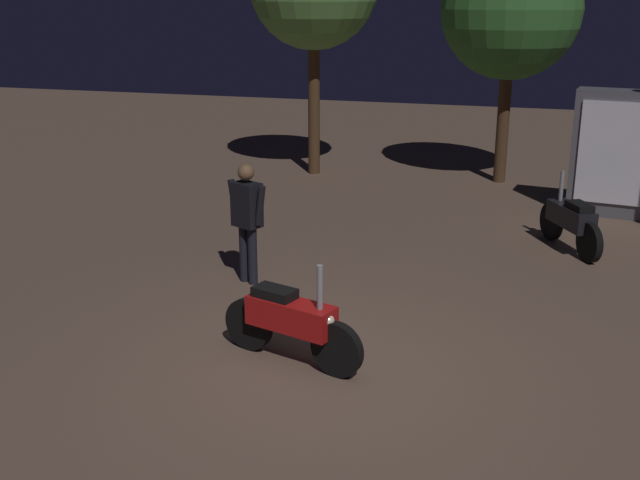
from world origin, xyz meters
TOP-DOWN VIEW (x-y plane):
  - ground_plane at (0.00, 0.00)m, footprint 40.00×40.00m
  - motorcycle_red_foreground at (-0.40, 0.16)m, footprint 1.62×0.58m
  - motorcycle_black_parked_left at (2.30, 4.79)m, footprint 0.88×1.50m
  - person_rider_beside at (-1.68, 2.18)m, footprint 0.63×0.37m
  - tree_center_bg at (0.97, 8.97)m, footprint 2.64×2.64m
  - kiosk_billboard at (3.06, 6.97)m, footprint 1.65×0.74m

SIDE VIEW (x-z plane):
  - ground_plane at x=0.00m, z-range 0.00..0.00m
  - motorcycle_red_foreground at x=-0.40m, z-range -0.12..0.99m
  - motorcycle_black_parked_left at x=2.30m, z-range -0.12..0.99m
  - person_rider_beside at x=-1.68m, z-range 0.14..1.71m
  - kiosk_billboard at x=3.06m, z-range 0.00..2.10m
  - tree_center_bg at x=0.97m, z-range 0.98..5.62m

